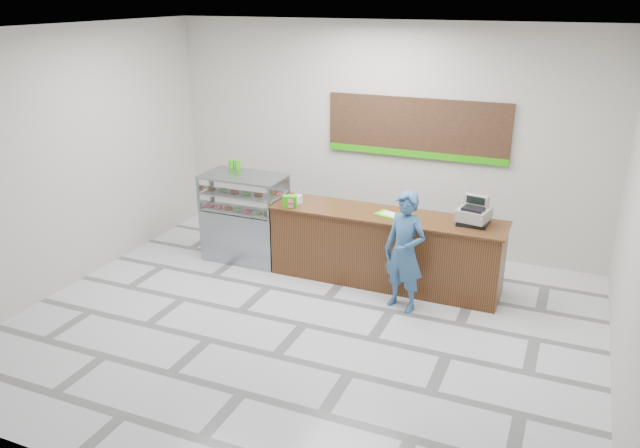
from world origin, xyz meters
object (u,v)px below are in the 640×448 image
at_px(cash_register, 474,214).
at_px(serving_tray, 388,214).
at_px(sales_counter, 385,249).
at_px(customer, 405,251).
at_px(display_case, 245,217).

xyz_separation_m(cash_register, serving_tray, (-1.12, -0.12, -0.13)).
xyz_separation_m(sales_counter, customer, (0.45, -0.62, 0.27)).
height_order(display_case, customer, customer).
bearing_deg(cash_register, display_case, -168.11).
distance_m(sales_counter, cash_register, 1.33).
bearing_deg(customer, sales_counter, 144.03).
bearing_deg(display_case, sales_counter, 0.01).
height_order(display_case, cash_register, cash_register).
relative_size(display_case, customer, 0.84).
xyz_separation_m(sales_counter, display_case, (-2.22, -0.00, 0.16)).
height_order(sales_counter, customer, customer).
distance_m(display_case, serving_tray, 2.29).
height_order(sales_counter, serving_tray, serving_tray).
xyz_separation_m(display_case, cash_register, (3.38, 0.09, 0.49)).
height_order(display_case, serving_tray, display_case).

